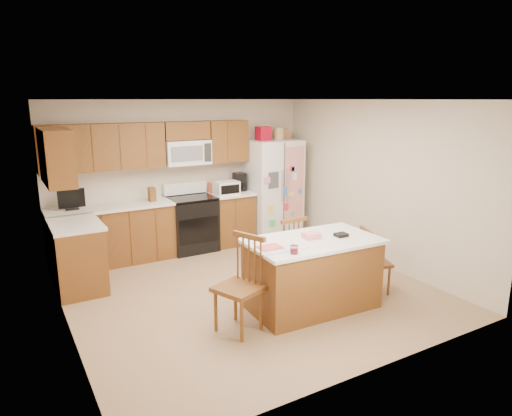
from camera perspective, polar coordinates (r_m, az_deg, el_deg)
ground at (r=6.27m, az=-1.11°, el=-10.11°), size 4.50×4.50×0.00m
room_shell at (r=5.84m, az=-1.17°, el=2.95°), size 4.60×4.60×2.52m
cabinetry at (r=7.23m, az=-14.96°, el=0.29°), size 3.36×1.56×2.15m
stove at (r=7.77m, az=-8.06°, el=-1.83°), size 0.76×0.65×1.13m
refrigerator at (r=8.31m, az=2.08°, el=2.46°), size 0.90×0.79×2.04m
island at (r=5.65m, az=7.00°, el=-8.08°), size 1.64×1.00×0.96m
windsor_chair_left at (r=5.06m, az=-2.03°, el=-9.82°), size 0.58×0.59×1.07m
windsor_chair_back at (r=6.22m, az=3.88°, el=-5.70°), size 0.44×0.42×0.99m
windsor_chair_right at (r=6.25m, az=14.49°, el=-6.56°), size 0.47×0.48×0.87m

